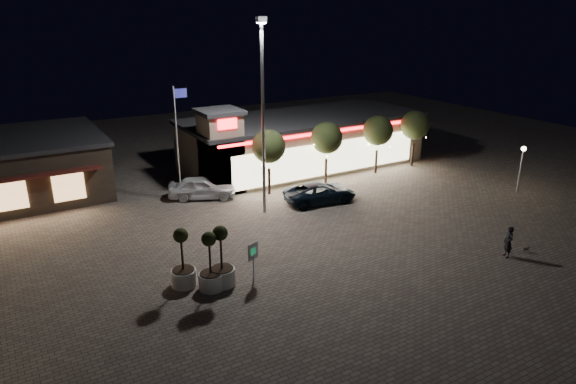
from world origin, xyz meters
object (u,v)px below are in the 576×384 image
pedestrian (508,242)px  planter_mid (183,268)px  white_sedan (202,187)px  pickup_truck (320,193)px  planter_left (211,271)px  valet_sign (253,254)px

pedestrian → planter_mid: bearing=-87.6°
white_sedan → planter_mid: bearing=179.2°
pickup_truck → planter_mid: bearing=124.3°
planter_left → planter_mid: size_ratio=0.98×
planter_left → valet_sign: bearing=-8.7°
white_sedan → planter_left: planter_left is taller
planter_left → pickup_truck: bearing=32.7°
planter_left → valet_sign: (2.12, -0.32, 0.51)m
pickup_truck → valet_sign: size_ratio=2.48×
white_sedan → valet_sign: valet_sign is taller
pickup_truck → white_sedan: (-6.81, 4.95, 0.10)m
planter_left → pedestrian: bearing=-18.4°
white_sedan → pedestrian: size_ratio=2.67×
white_sedan → valet_sign: bearing=-165.2°
white_sedan → valet_sign: size_ratio=2.30×
planter_mid → white_sedan: bearing=64.3°
planter_mid → valet_sign: size_ratio=1.48×
pickup_truck → planter_mid: (-12.18, -6.19, 0.23)m
valet_sign → planter_mid: bearing=157.7°
pickup_truck → planter_left: size_ratio=1.70×
white_sedan → planter_left: size_ratio=1.58×
pickup_truck → pedestrian: bearing=-154.4°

